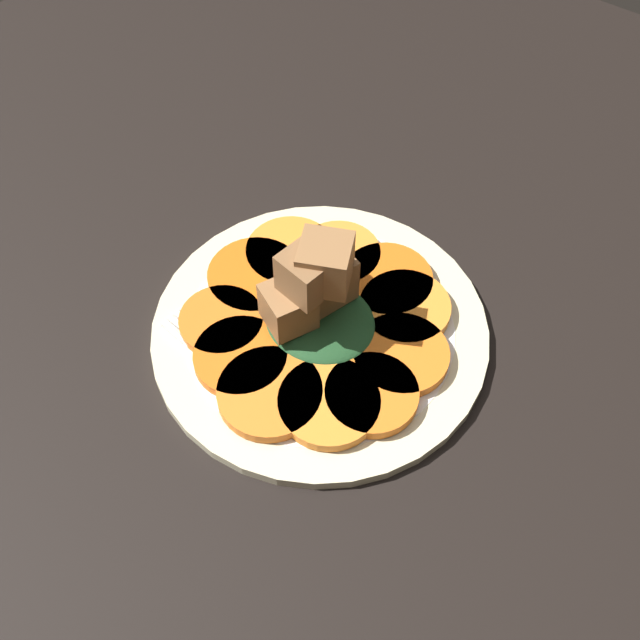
{
  "coord_description": "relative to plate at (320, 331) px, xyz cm",
  "views": [
    {
      "loc": [
        22.66,
        -31.67,
        57.22
      ],
      "look_at": [
        0.0,
        0.0,
        4.1
      ],
      "focal_mm": 45.0,
      "sensor_mm": 36.0,
      "label": 1
    }
  ],
  "objects": [
    {
      "name": "carrot_slice_9",
      "position": [
        -3.02,
        7.13,
        1.06
      ],
      "size": [
        7.32,
        7.32,
        0.96
      ],
      "primitive_type": "cylinder",
      "color": "orange",
      "rests_on": "plate"
    },
    {
      "name": "carrot_slice_10",
      "position": [
        -6.67,
        4.83,
        1.06
      ],
      "size": [
        7.91,
        7.91,
        0.96
      ],
      "primitive_type": "cylinder",
      "color": "orange",
      "rests_on": "plate"
    },
    {
      "name": "center_pile",
      "position": [
        -0.65,
        0.21,
        4.33
      ],
      "size": [
        9.47,
        9.06,
        9.53
      ],
      "color": "#1E4723",
      "rests_on": "plate"
    },
    {
      "name": "carrot_slice_3",
      "position": [
        0.7,
        -7.7,
        1.06
      ],
      "size": [
        8.29,
        8.29,
        0.96
      ],
      "primitive_type": "cylinder",
      "color": "orange",
      "rests_on": "plate"
    },
    {
      "name": "carrot_slice_7",
      "position": [
        4.86,
        5.47,
        1.06
      ],
      "size": [
        7.7,
        7.7,
        0.96
      ],
      "primitive_type": "cylinder",
      "color": "orange",
      "rests_on": "plate"
    },
    {
      "name": "table_slab",
      "position": [
        0.0,
        0.0,
        -1.52
      ],
      "size": [
        120.0,
        120.0,
        2.0
      ],
      "primitive_type": "cube",
      "color": "black",
      "rests_on": "ground"
    },
    {
      "name": "carrot_slice_5",
      "position": [
        7.23,
        -3.19,
        1.06
      ],
      "size": [
        7.38,
        7.38,
        0.96
      ],
      "primitive_type": "cylinder",
      "color": "orange",
      "rests_on": "plate"
    },
    {
      "name": "carrot_slice_1",
      "position": [
        -6.79,
        -4.57,
        1.06
      ],
      "size": [
        7.03,
        7.03,
        0.96
      ],
      "primitive_type": "cylinder",
      "color": "orange",
      "rests_on": "plate"
    },
    {
      "name": "carrot_slice_8",
      "position": [
        2.0,
        7.08,
        1.06
      ],
      "size": [
        7.96,
        7.96,
        0.96
      ],
      "primitive_type": "cylinder",
      "color": "orange",
      "rests_on": "plate"
    },
    {
      "name": "carrot_slice_6",
      "position": [
        7.11,
        1.28,
        1.06
      ],
      "size": [
        7.81,
        7.81,
        0.96
      ],
      "primitive_type": "cylinder",
      "color": "orange",
      "rests_on": "plate"
    },
    {
      "name": "carrot_slice_2",
      "position": [
        -3.29,
        -6.4,
        1.06
      ],
      "size": [
        7.6,
        7.6,
        0.96
      ],
      "primitive_type": "cylinder",
      "color": "orange",
      "rests_on": "plate"
    },
    {
      "name": "fork",
      "position": [
        -2.35,
        -7.48,
        0.78
      ],
      "size": [
        17.85,
        3.89,
        0.4
      ],
      "rotation": [
        0.0,
        0.0,
        -0.12
      ],
      "color": "silver",
      "rests_on": "plate"
    },
    {
      "name": "carrot_slice_0",
      "position": [
        -7.51,
        0.86,
        1.06
      ],
      "size": [
        8.27,
        8.27,
        0.96
      ],
      "primitive_type": "cylinder",
      "color": "#D55F13",
      "rests_on": "plate"
    },
    {
      "name": "plate",
      "position": [
        0.0,
        0.0,
        0.0
      ],
      "size": [
        28.14,
        28.14,
        1.05
      ],
      "color": "beige",
      "rests_on": "table_slab"
    },
    {
      "name": "carrot_slice_4",
      "position": [
        4.97,
        -5.74,
        1.06
      ],
      "size": [
        8.0,
        8.0,
        0.96
      ],
      "primitive_type": "cylinder",
      "color": "orange",
      "rests_on": "plate"
    }
  ]
}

